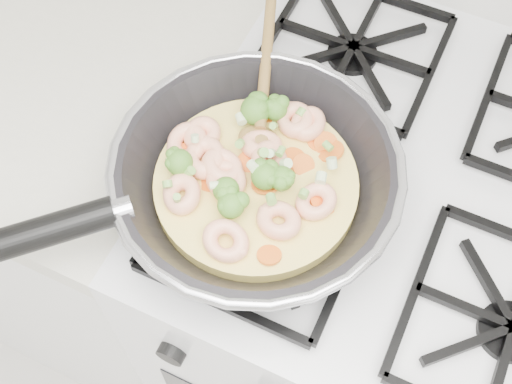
% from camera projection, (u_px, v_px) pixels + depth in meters
% --- Properties ---
extents(stove, '(0.60, 0.60, 0.92)m').
position_uv_depth(stove, '(369.00, 304.00, 1.23)').
color(stove, white).
rests_on(stove, ground).
extents(counter_left, '(1.00, 0.60, 0.90)m').
position_uv_depth(counter_left, '(7.00, 151.00, 1.41)').
color(counter_left, white).
rests_on(counter_left, ground).
extents(skillet, '(0.44, 0.57, 0.09)m').
position_uv_depth(skillet, '(250.00, 178.00, 0.78)').
color(skillet, black).
rests_on(skillet, stove).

